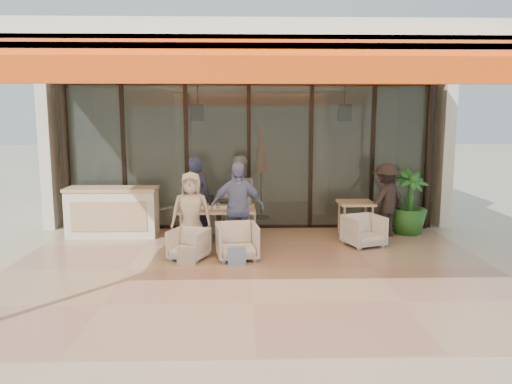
% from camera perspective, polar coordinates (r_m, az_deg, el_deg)
% --- Properties ---
extents(ground, '(70.00, 70.00, 0.00)m').
position_cam_1_polar(ground, '(8.20, -0.54, -8.94)').
color(ground, '#C6B293').
rests_on(ground, ground).
extents(terrace_floor, '(8.00, 6.00, 0.01)m').
position_cam_1_polar(terrace_floor, '(8.20, -0.54, -8.91)').
color(terrace_floor, tan).
rests_on(terrace_floor, ground).
extents(terrace_structure, '(8.00, 6.00, 3.40)m').
position_cam_1_polar(terrace_structure, '(7.59, -0.54, 14.48)').
color(terrace_structure, silver).
rests_on(terrace_structure, ground).
extents(glass_storefront, '(8.08, 0.10, 3.20)m').
position_cam_1_polar(glass_storefront, '(10.85, -0.82, 4.05)').
color(glass_storefront, '#9EADA3').
rests_on(glass_storefront, ground).
extents(interior_block, '(9.05, 3.62, 3.52)m').
position_cam_1_polar(interior_block, '(13.13, -0.91, 7.63)').
color(interior_block, silver).
rests_on(interior_block, ground).
extents(host_counter, '(1.85, 0.65, 1.04)m').
position_cam_1_polar(host_counter, '(10.64, -16.07, -2.21)').
color(host_counter, silver).
rests_on(host_counter, ground).
extents(dining_table, '(1.50, 0.90, 0.93)m').
position_cam_1_polar(dining_table, '(9.58, -4.67, -2.13)').
color(dining_table, '#D1B07F').
rests_on(dining_table, ground).
extents(chair_far_left, '(0.77, 0.74, 0.66)m').
position_cam_1_polar(chair_far_left, '(10.61, -6.61, -3.07)').
color(chair_far_left, white).
rests_on(chair_far_left, ground).
extents(chair_far_right, '(0.73, 0.70, 0.65)m').
position_cam_1_polar(chair_far_right, '(10.56, -2.06, -3.07)').
color(chair_far_right, white).
rests_on(chair_far_right, ground).
extents(chair_near_left, '(0.75, 0.73, 0.61)m').
position_cam_1_polar(chair_near_left, '(8.77, -7.70, -5.78)').
color(chair_near_left, white).
rests_on(chair_near_left, ground).
extents(chair_near_right, '(0.78, 0.74, 0.71)m').
position_cam_1_polar(chair_near_right, '(8.71, -2.18, -5.46)').
color(chair_near_right, white).
rests_on(chair_near_right, ground).
extents(diner_navy, '(0.62, 0.42, 1.67)m').
position_cam_1_polar(diner_navy, '(10.02, -6.91, -0.81)').
color(diner_navy, '#1B1F3C').
rests_on(diner_navy, ground).
extents(diner_grey, '(0.93, 0.78, 1.70)m').
position_cam_1_polar(diner_grey, '(9.98, -2.10, -0.71)').
color(diner_grey, slate).
rests_on(diner_grey, ground).
extents(diner_cream, '(0.73, 0.47, 1.49)m').
position_cam_1_polar(diner_cream, '(9.16, -7.42, -2.33)').
color(diner_cream, beige).
rests_on(diner_cream, ground).
extents(diner_periwinkle, '(1.01, 0.50, 1.67)m').
position_cam_1_polar(diner_periwinkle, '(9.09, -2.16, -1.76)').
color(diner_periwinkle, '#6A80B1').
rests_on(diner_periwinkle, ground).
extents(tote_bag_cream, '(0.30, 0.10, 0.34)m').
position_cam_1_polar(tote_bag_cream, '(8.42, -7.97, -7.34)').
color(tote_bag_cream, silver).
rests_on(tote_bag_cream, ground).
extents(tote_bag_blue, '(0.30, 0.10, 0.34)m').
position_cam_1_polar(tote_bag_blue, '(8.37, -2.20, -7.36)').
color(tote_bag_blue, '#99BFD8').
rests_on(tote_bag_blue, ground).
extents(side_table, '(0.70, 0.70, 0.74)m').
position_cam_1_polar(side_table, '(10.41, 11.32, -1.67)').
color(side_table, '#D1B07F').
rests_on(side_table, ground).
extents(side_chair, '(0.83, 0.81, 0.68)m').
position_cam_1_polar(side_chair, '(9.76, 12.23, -4.19)').
color(side_chair, white).
rests_on(side_chair, ground).
extents(standing_woman, '(1.14, 1.03, 1.54)m').
position_cam_1_polar(standing_woman, '(10.52, 14.60, -0.96)').
color(standing_woman, black).
rests_on(standing_woman, ground).
extents(potted_palm, '(1.01, 1.01, 1.39)m').
position_cam_1_polar(potted_palm, '(10.92, 17.03, -1.10)').
color(potted_palm, '#1E5919').
rests_on(potted_palm, ground).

